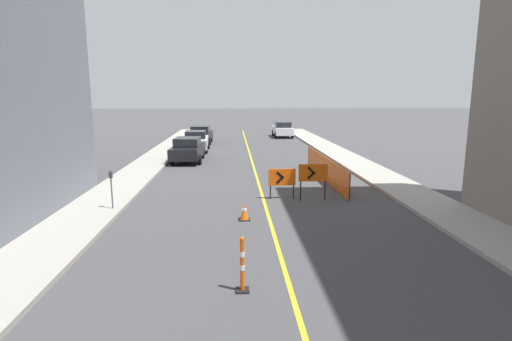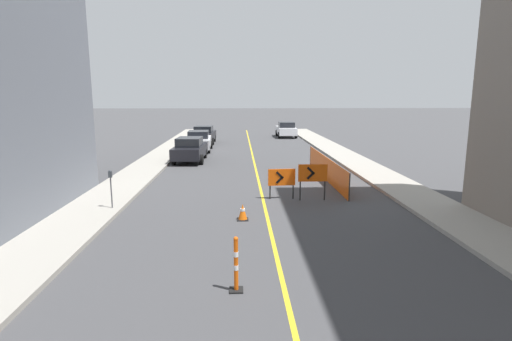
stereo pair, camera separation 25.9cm
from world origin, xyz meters
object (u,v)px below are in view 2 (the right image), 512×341
at_px(traffic_cone_third, 243,212).
at_px(delineator_post_rear, 236,267).
at_px(arrow_barricade_secondary, 313,174).
at_px(parked_car_opposite_side, 286,129).
at_px(parked_car_curb_far, 204,135).
at_px(parked_car_curb_mid, 199,141).
at_px(arrow_barricade_primary, 282,178).
at_px(parked_car_curb_near, 190,149).
at_px(parking_meter_near_curb, 111,181).

height_order(traffic_cone_third, delineator_post_rear, delineator_post_rear).
relative_size(arrow_barricade_secondary, parked_car_opposite_side, 0.35).
bearing_deg(parked_car_curb_far, parked_car_curb_mid, -87.01).
height_order(traffic_cone_third, arrow_barricade_primary, arrow_barricade_primary).
height_order(parked_car_curb_near, parked_car_curb_mid, same).
bearing_deg(parked_car_opposite_side, delineator_post_rear, -98.49).
height_order(arrow_barricade_primary, parked_car_curb_near, parked_car_curb_near).
bearing_deg(delineator_post_rear, parked_car_curb_mid, 97.53).
height_order(arrow_barricade_primary, arrow_barricade_secondary, arrow_barricade_secondary).
distance_m(parked_car_curb_far, parked_car_opposite_side, 9.66).
bearing_deg(parked_car_curb_near, parked_car_opposite_side, 64.80).
relative_size(arrow_barricade_primary, parked_car_curb_near, 0.29).
height_order(delineator_post_rear, parking_meter_near_curb, parking_meter_near_curb).
relative_size(delineator_post_rear, parked_car_curb_far, 0.29).
height_order(traffic_cone_third, parking_meter_near_curb, parking_meter_near_curb).
bearing_deg(traffic_cone_third, delineator_post_rear, -92.20).
relative_size(delineator_post_rear, parked_car_opposite_side, 0.29).
xyz_separation_m(delineator_post_rear, parking_meter_near_curb, (-4.64, 6.37, 0.60)).
xyz_separation_m(parked_car_curb_far, parked_car_opposite_side, (8.12, 5.24, 0.00)).
bearing_deg(arrow_barricade_primary, parked_car_curb_near, 112.66).
bearing_deg(arrow_barricade_secondary, parked_car_curb_far, 106.39).
bearing_deg(parking_meter_near_curb, parked_car_opposite_side, 70.26).
bearing_deg(parking_meter_near_curb, delineator_post_rear, -53.90).
relative_size(traffic_cone_third, parked_car_curb_mid, 0.13).
distance_m(traffic_cone_third, parked_car_curb_mid, 18.10).
xyz_separation_m(parked_car_curb_near, parked_car_curb_mid, (0.09, 5.04, 0.00)).
xyz_separation_m(arrow_barricade_primary, parked_car_curb_near, (-4.97, 9.95, -0.08)).
relative_size(delineator_post_rear, parked_car_curb_mid, 0.29).
xyz_separation_m(parked_car_curb_far, parking_meter_near_curb, (-1.57, -21.76, 0.35)).
distance_m(traffic_cone_third, parked_car_opposite_side, 28.64).
distance_m(arrow_barricade_secondary, parked_car_curb_mid, 16.45).
bearing_deg(parked_car_curb_mid, arrow_barricade_secondary, -70.39).
bearing_deg(parked_car_curb_near, delineator_post_rear, -77.44).
bearing_deg(parked_car_curb_mid, parked_car_curb_far, 88.15).
relative_size(arrow_barricade_secondary, parked_car_curb_near, 0.34).
relative_size(parked_car_curb_mid, parked_car_opposite_side, 1.01).
bearing_deg(arrow_barricade_secondary, traffic_cone_third, -139.15).
distance_m(delineator_post_rear, parked_car_opposite_side, 33.74).
xyz_separation_m(traffic_cone_third, arrow_barricade_primary, (1.65, 2.82, 0.60)).
bearing_deg(delineator_post_rear, parking_meter_near_curb, 126.10).
height_order(parked_car_curb_near, parking_meter_near_curb, parked_car_curb_near).
xyz_separation_m(arrow_barricade_secondary, parked_car_curb_mid, (-6.13, 15.27, -0.28)).
bearing_deg(parked_car_curb_near, arrow_barricade_primary, -60.77).
bearing_deg(parked_car_curb_far, parking_meter_near_curb, -91.55).
relative_size(parked_car_curb_near, parked_car_opposite_side, 1.02).
xyz_separation_m(parked_car_opposite_side, parking_meter_near_curb, (-9.69, -27.00, 0.35)).
distance_m(traffic_cone_third, parked_car_curb_near, 13.21).
bearing_deg(traffic_cone_third, parked_car_curb_mid, 100.29).
distance_m(arrow_barricade_secondary, parked_car_opposite_side, 25.76).
bearing_deg(parked_car_curb_mid, parked_car_opposite_side, 49.95).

